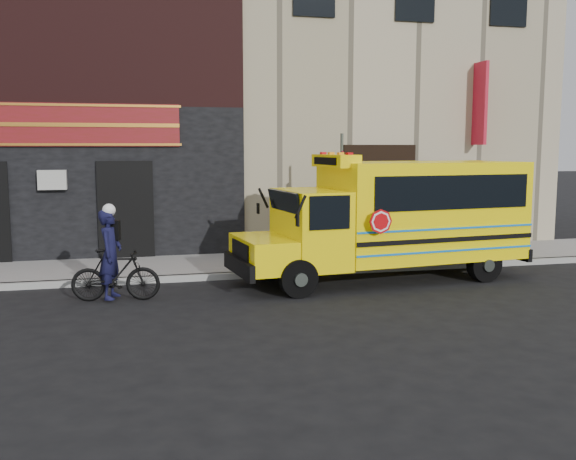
% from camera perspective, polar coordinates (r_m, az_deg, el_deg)
% --- Properties ---
extents(ground, '(120.00, 120.00, 0.00)m').
position_cam_1_polar(ground, '(12.87, 0.28, -6.49)').
color(ground, black).
rests_on(ground, ground).
extents(curb, '(40.00, 0.20, 0.15)m').
position_cam_1_polar(curb, '(15.33, -2.07, -3.94)').
color(curb, gray).
rests_on(curb, ground).
extents(sidewalk, '(40.00, 3.00, 0.15)m').
position_cam_1_polar(sidewalk, '(16.77, -3.10, -2.96)').
color(sidewalk, gray).
rests_on(sidewalk, ground).
extents(building, '(20.00, 10.70, 12.00)m').
position_cam_1_polar(building, '(22.97, -6.33, 14.95)').
color(building, tan).
rests_on(building, sidewalk).
extents(school_bus, '(7.10, 2.89, 2.92)m').
position_cam_1_polar(school_bus, '(15.12, 9.68, 1.30)').
color(school_bus, black).
rests_on(school_bus, ground).
extents(sign_pole, '(0.09, 0.30, 3.42)m').
position_cam_1_polar(sign_pole, '(16.07, 4.77, 3.04)').
color(sign_pole, '#39403B').
rests_on(sign_pole, ground).
extents(bicycle, '(1.81, 0.72, 1.06)m').
position_cam_1_polar(bicycle, '(13.38, -15.08, -3.89)').
color(bicycle, black).
rests_on(bicycle, ground).
extents(cyclist, '(0.60, 0.76, 1.81)m').
position_cam_1_polar(cyclist, '(13.35, -15.50, -2.28)').
color(cyclist, black).
rests_on(cyclist, ground).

